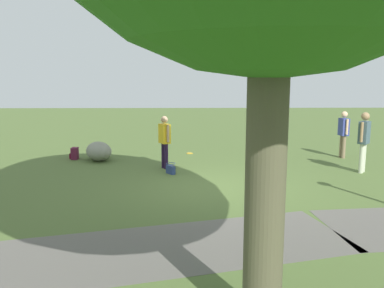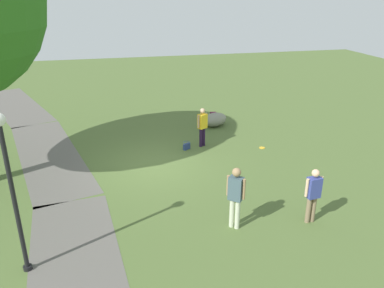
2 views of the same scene
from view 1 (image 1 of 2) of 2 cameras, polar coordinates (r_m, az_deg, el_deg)
ground_plane at (r=10.47m, az=2.86°, el=-6.17°), size 48.00×48.00×0.00m
footpath_segment_mid at (r=6.99m, az=-10.67°, el=-14.70°), size 8.27×4.06×0.01m
lawn_boulder at (r=14.03m, az=-12.77°, el=-0.97°), size 1.24×1.46×0.62m
woman_with_handbag at (r=12.47m, az=-3.81°, el=0.77°), size 0.39×0.46×1.60m
man_near_boulder at (r=14.93m, az=20.22°, el=1.67°), size 0.28×0.52×1.60m
passerby_on_path at (r=12.89m, az=22.68°, el=0.82°), size 0.42×0.43×1.77m
handbag_on_grass at (r=11.92m, az=-2.97°, el=-3.47°), size 0.38×0.38×0.31m
backpack_by_boulder at (r=14.42m, az=-15.95°, el=-1.30°), size 0.27×0.29×0.40m
frisbee_on_grass at (r=14.88m, az=-0.34°, el=-1.29°), size 0.23×0.23×0.02m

